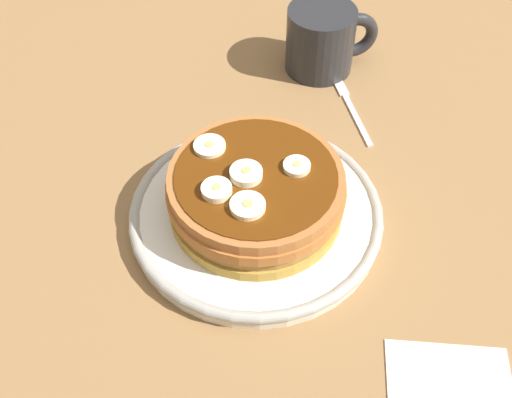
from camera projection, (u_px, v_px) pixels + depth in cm
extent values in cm
cube|color=olive|center=(256.00, 229.00, 68.37)|extent=(140.00, 140.00, 3.00)
cylinder|color=silver|center=(256.00, 215.00, 66.57)|extent=(26.27, 26.27, 1.76)
torus|color=#A19E96|center=(256.00, 212.00, 66.10)|extent=(26.71, 26.71, 1.23)
cylinder|color=#B38A36|center=(257.00, 205.00, 65.50)|extent=(17.99, 17.99, 1.32)
cylinder|color=olive|center=(258.00, 196.00, 64.52)|extent=(17.39, 17.39, 1.32)
cylinder|color=#AA642D|center=(254.00, 193.00, 63.08)|extent=(18.22, 18.22, 1.32)
cylinder|color=#A56231|center=(260.00, 176.00, 62.76)|extent=(17.74, 17.74, 1.32)
cylinder|color=#592B0A|center=(256.00, 175.00, 61.84)|extent=(16.25, 16.25, 0.16)
cylinder|color=#ECE7C4|center=(246.00, 172.00, 61.55)|extent=(3.25, 3.25, 0.97)
cylinder|color=tan|center=(245.00, 168.00, 61.15)|extent=(0.91, 0.91, 0.08)
cylinder|color=#FAEEBE|center=(217.00, 190.00, 60.05)|extent=(3.00, 3.00, 0.89)
cylinder|color=tan|center=(216.00, 187.00, 59.68)|extent=(0.84, 0.84, 0.08)
cylinder|color=#FCEFBD|center=(210.00, 147.00, 64.14)|extent=(3.32, 3.32, 0.61)
cylinder|color=tan|center=(209.00, 144.00, 63.88)|extent=(0.93, 0.93, 0.08)
cylinder|color=#EFEBBE|center=(298.00, 170.00, 61.97)|extent=(2.76, 2.76, 0.68)
cylinder|color=tan|center=(298.00, 167.00, 61.68)|extent=(0.77, 0.77, 0.08)
cylinder|color=#FEEDB2|center=(248.00, 206.00, 58.84)|extent=(3.41, 3.41, 0.76)
cylinder|color=tan|center=(248.00, 203.00, 58.52)|extent=(0.95, 0.95, 0.08)
cylinder|color=#262628|center=(320.00, 40.00, 81.33)|extent=(8.87, 8.87, 8.57)
cylinder|color=black|center=(322.00, 17.00, 78.74)|extent=(7.54, 7.54, 0.51)
torus|color=#262628|center=(354.00, 35.00, 82.00)|extent=(6.40, 1.60, 6.40)
cube|color=silver|center=(357.00, 119.00, 77.38)|extent=(0.79, 9.51, 0.50)
cube|color=silver|center=(341.00, 86.00, 81.51)|extent=(1.29, 3.51, 0.50)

